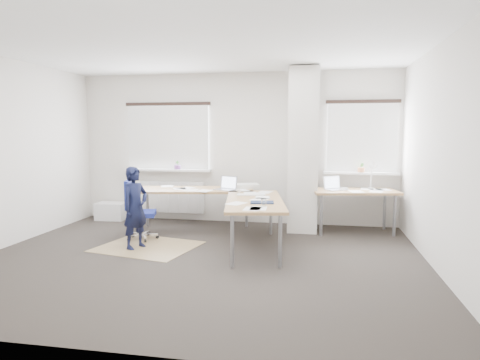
% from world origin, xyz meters
% --- Properties ---
extents(ground, '(6.00, 6.00, 0.00)m').
position_xyz_m(ground, '(0.00, 0.00, 0.00)').
color(ground, '#282420').
rests_on(ground, ground).
extents(room_shell, '(6.04, 5.04, 2.82)m').
position_xyz_m(room_shell, '(0.18, 0.45, 1.75)').
color(room_shell, silver).
rests_on(room_shell, ground).
extents(floor_mat, '(1.58, 1.42, 0.01)m').
position_xyz_m(floor_mat, '(-0.93, 0.46, 0.00)').
color(floor_mat, '#90764E').
rests_on(floor_mat, ground).
extents(white_crate, '(0.57, 0.41, 0.33)m').
position_xyz_m(white_crate, '(-2.42, 2.25, 0.17)').
color(white_crate, white).
rests_on(white_crate, ground).
extents(desk_main, '(2.82, 2.63, 0.96)m').
position_xyz_m(desk_main, '(0.10, 1.17, 0.69)').
color(desk_main, '#966241').
rests_on(desk_main, ground).
extents(desk_side, '(1.50, 0.93, 1.22)m').
position_xyz_m(desk_side, '(2.16, 1.96, 0.69)').
color(desk_side, '#966241').
rests_on(desk_side, ground).
extents(task_chair, '(0.53, 0.52, 0.95)m').
position_xyz_m(task_chair, '(-1.23, 0.87, 0.27)').
color(task_chair, navy).
rests_on(task_chair, ground).
extents(person, '(0.44, 0.52, 1.21)m').
position_xyz_m(person, '(-1.07, 0.37, 0.60)').
color(person, black).
rests_on(person, ground).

